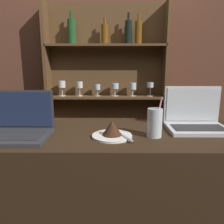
% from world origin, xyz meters
% --- Properties ---
extents(bar_counter, '(1.81, 0.53, 1.03)m').
position_xyz_m(bar_counter, '(0.00, 0.26, 0.52)').
color(bar_counter, black).
rests_on(bar_counter, ground_plane).
extents(back_wall, '(7.00, 0.06, 2.70)m').
position_xyz_m(back_wall, '(0.00, 1.43, 1.35)').
color(back_wall, brown).
rests_on(back_wall, ground_plane).
extents(back_shelf, '(1.14, 0.18, 1.93)m').
position_xyz_m(back_shelf, '(0.01, 1.35, 1.02)').
color(back_shelf, brown).
rests_on(back_shelf, ground_plane).
extents(laptop_near, '(0.30, 0.24, 0.21)m').
position_xyz_m(laptop_near, '(-0.37, 0.20, 1.08)').
color(laptop_near, '#333338').
rests_on(laptop_near, bar_counter).
extents(laptop_far, '(0.31, 0.22, 0.22)m').
position_xyz_m(laptop_far, '(0.53, 0.34, 1.08)').
color(laptop_far, silver).
rests_on(laptop_far, bar_counter).
extents(cake_plate, '(0.19, 0.19, 0.08)m').
position_xyz_m(cake_plate, '(0.08, 0.19, 1.06)').
color(cake_plate, white).
rests_on(cake_plate, bar_counter).
extents(water_glass, '(0.07, 0.07, 0.19)m').
position_xyz_m(water_glass, '(0.28, 0.20, 1.10)').
color(water_glass, silver).
rests_on(water_glass, bar_counter).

